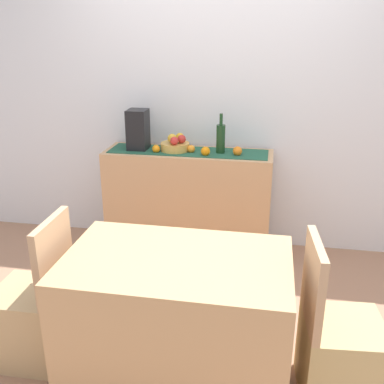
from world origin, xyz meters
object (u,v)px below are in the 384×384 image
Objects in this scene: dining_table at (177,318)px; fruit_bowl at (175,147)px; sideboard_console at (188,202)px; chair_near_window at (35,317)px; chair_by_corner at (338,353)px; wine_bottle at (221,138)px; coffee_maker at (138,130)px.

fruit_bowl is at bearing 102.47° from dining_table.
dining_table is at bearing -77.53° from fruit_bowl.
sideboard_console is 1.17× the size of dining_table.
fruit_bowl reaches higher than chair_near_window.
chair_by_corner is at bearing -51.79° from fruit_bowl.
wine_bottle is 0.69m from coffee_maker.
fruit_bowl is 0.71× the size of coffee_maker.
fruit_bowl reaches higher than sideboard_console.
coffee_maker is 0.37× the size of chair_near_window.
coffee_maker is at bearing 180.00° from sideboard_console.
coffee_maker is 0.28× the size of dining_table.
sideboard_console is 0.74m from coffee_maker.
coffee_maker is at bearing 180.00° from fruit_bowl.
coffee_maker is (-0.31, 0.00, 0.13)m from fruit_bowl.
fruit_bowl is at bearing 180.00° from wine_bottle.
sideboard_console is 0.63m from wine_bottle.
coffee_maker is at bearing 82.12° from chair_near_window.
dining_table is at bearing -91.66° from wine_bottle.
fruit_bowl is 0.26× the size of chair_near_window.
dining_table is 0.86m from chair_near_window.
coffee_maker is (-0.69, 0.00, 0.04)m from wine_bottle.
wine_bottle is 1.91m from chair_near_window.
sideboard_console reaches higher than dining_table.
fruit_bowl is 1.64m from dining_table.
chair_near_window is at bearing 179.98° from dining_table.
wine_bottle is 1.64m from dining_table.
wine_bottle is at bearing -0.00° from coffee_maker.
chair_by_corner is at bearing -45.18° from coffee_maker.
chair_near_window is (-0.52, -1.51, -0.66)m from fruit_bowl.
wine_bottle is at bearing 59.22° from chair_near_window.
dining_table is (0.22, -1.51, -0.08)m from sideboard_console.
sideboard_console is at bearing 0.00° from fruit_bowl.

